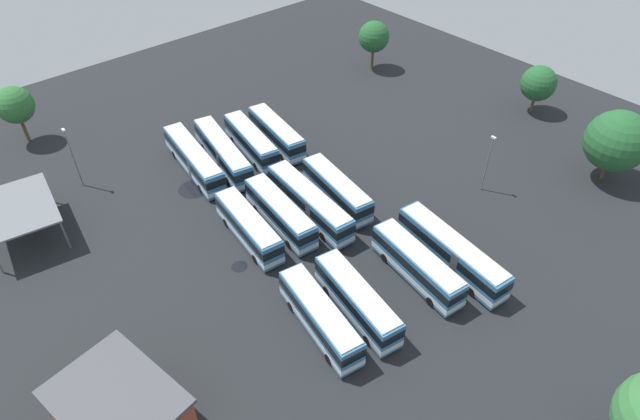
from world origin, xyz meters
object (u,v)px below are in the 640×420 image
(bus_row1_slot2, at_px, (310,203))
(bus_row0_slot0, at_px, (452,252))
(bus_row1_slot1, at_px, (337,190))
(bus_row1_slot4, at_px, (249,227))
(depot_building, at_px, (123,416))
(bus_row2_slot1, at_px, (276,133))
(lamp_post_by_building, at_px, (73,155))
(bus_row0_slot4, at_px, (320,317))
(maintenance_shelter, at_px, (17,208))
(bus_row2_slot3, at_px, (223,152))
(bus_row2_slot4, at_px, (194,159))
(bus_row0_slot1, at_px, (417,265))
(bus_row1_slot3, at_px, (280,213))
(tree_east_edge, at_px, (617,141))
(bus_row2_slot2, at_px, (251,142))
(tree_west_edge, at_px, (374,37))
(bus_row0_slot3, at_px, (357,300))
(tree_north_edge, at_px, (15,105))
(lamp_post_near_entrance, at_px, (488,161))
(tree_northwest, at_px, (538,83))

(bus_row1_slot2, bearing_deg, bus_row0_slot0, -159.66)
(bus_row1_slot1, distance_m, bus_row1_slot4, 11.49)
(depot_building, bearing_deg, bus_row2_slot1, -53.83)
(bus_row2_slot1, relative_size, lamp_post_by_building, 1.45)
(bus_row0_slot4, distance_m, bus_row1_slot2, 16.03)
(maintenance_shelter, bearing_deg, bus_row1_slot2, -125.33)
(bus_row2_slot3, height_order, bus_row2_slot4, same)
(bus_row2_slot4, bearing_deg, bus_row0_slot0, -160.64)
(lamp_post_by_building, bearing_deg, bus_row1_slot1, -137.28)
(depot_building, bearing_deg, bus_row0_slot1, -97.41)
(bus_row1_slot3, distance_m, bus_row1_slot4, 3.98)
(depot_building, bearing_deg, bus_row1_slot3, -64.47)
(bus_row1_slot4, distance_m, bus_row2_slot4, 14.81)
(depot_building, xyz_separation_m, tree_east_edge, (-8.11, -58.94, 2.70))
(bus_row1_slot1, bearing_deg, bus_row2_slot1, -8.72)
(bus_row2_slot2, relative_size, tree_west_edge, 1.48)
(bus_row0_slot3, xyz_separation_m, tree_east_edge, (-5.05, -37.48, 3.66))
(bus_row1_slot3, distance_m, bus_row2_slot1, 16.19)
(bus_row2_slot3, bearing_deg, bus_row1_slot1, -159.49)
(bus_row0_slot4, distance_m, maintenance_shelter, 34.42)
(bus_row2_slot3, height_order, tree_north_edge, tree_north_edge)
(bus_row2_slot1, bearing_deg, lamp_post_by_building, 69.53)
(bus_row0_slot0, xyz_separation_m, bus_row2_slot1, (29.31, -0.35, -0.00))
(bus_row0_slot3, relative_size, bus_row1_slot3, 0.97)
(bus_row2_slot3, height_order, lamp_post_near_entrance, lamp_post_near_entrance)
(bus_row1_slot3, height_order, tree_northwest, tree_northwest)
(bus_row0_slot4, distance_m, bus_row1_slot4, 14.18)
(tree_northwest, bearing_deg, tree_east_edge, 151.80)
(bus_row0_slot1, height_order, bus_row2_slot2, same)
(bus_row0_slot3, height_order, maintenance_shelter, maintenance_shelter)
(bus_row2_slot2, height_order, tree_north_edge, tree_north_edge)
(bus_row2_slot3, bearing_deg, depot_building, 134.75)
(bus_row1_slot1, bearing_deg, tree_northwest, -95.57)
(tree_east_edge, bearing_deg, bus_row2_slot4, 46.94)
(bus_row1_slot1, xyz_separation_m, lamp_post_near_entrance, (-9.83, -14.75, 2.32))
(bus_row0_slot0, distance_m, bus_row1_slot3, 18.72)
(bus_row1_slot2, xyz_separation_m, bus_row2_slot1, (13.87, -6.07, -0.00))
(bus_row2_slot4, bearing_deg, bus_row0_slot4, 171.26)
(depot_building, distance_m, tree_northwest, 67.28)
(bus_row1_slot4, bearing_deg, lamp_post_near_entrance, -113.44)
(bus_row0_slot1, distance_m, bus_row2_slot4, 30.99)
(tree_east_edge, bearing_deg, bus_row1_slot2, 59.52)
(bus_row0_slot3, relative_size, tree_northwest, 1.62)
(lamp_post_by_building, bearing_deg, bus_row2_slot2, -112.53)
(tree_west_edge, bearing_deg, bus_row2_slot1, 106.60)
(bus_row2_slot3, bearing_deg, bus_row0_slot3, 171.78)
(bus_row1_slot2, bearing_deg, bus_row0_slot4, 142.78)
(bus_row2_slot2, bearing_deg, bus_row1_slot2, 170.65)
(bus_row1_slot4, xyz_separation_m, lamp_post_by_building, (21.29, 9.66, 2.57))
(bus_row0_slot3, height_order, depot_building, depot_building)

